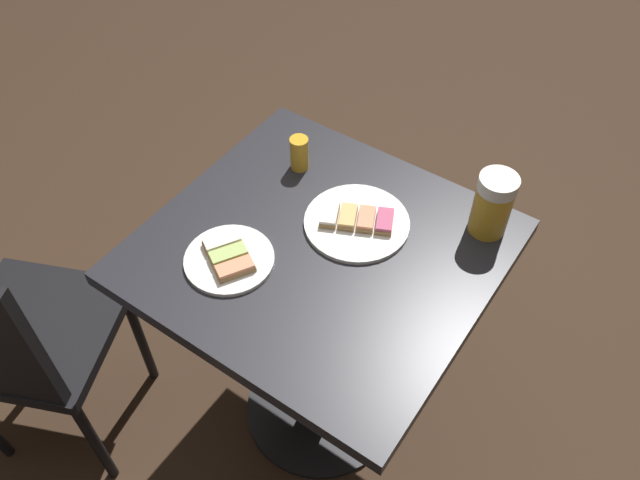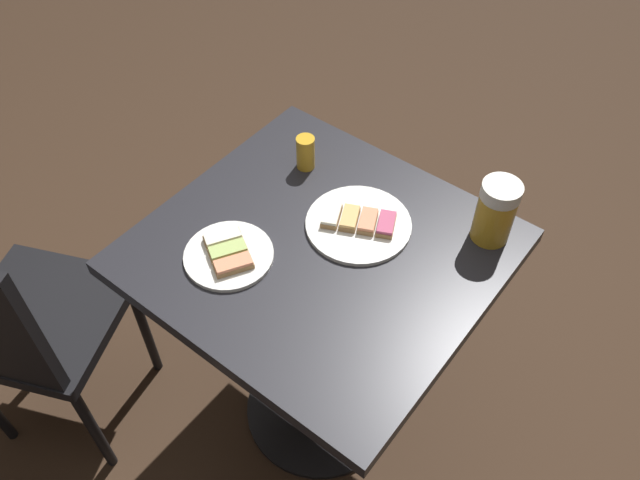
# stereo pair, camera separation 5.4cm
# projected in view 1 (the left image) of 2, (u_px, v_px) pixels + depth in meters

# --- Properties ---
(ground_plane) EXTENTS (6.00, 6.00, 0.00)m
(ground_plane) POSITION_uv_depth(u_px,v_px,m) (320.00, 408.00, 1.97)
(ground_plane) COLOR #382619
(cafe_table) EXTENTS (0.73, 0.69, 0.75)m
(cafe_table) POSITION_uv_depth(u_px,v_px,m) (320.00, 295.00, 1.54)
(cafe_table) COLOR black
(cafe_table) RESTS_ON ground_plane
(plate_near) EXTENTS (0.24, 0.24, 0.03)m
(plate_near) POSITION_uv_depth(u_px,v_px,m) (357.00, 221.00, 1.44)
(plate_near) COLOR white
(plate_near) RESTS_ON cafe_table
(plate_far) EXTENTS (0.19, 0.19, 0.03)m
(plate_far) POSITION_uv_depth(u_px,v_px,m) (229.00, 258.00, 1.37)
(plate_far) COLOR white
(plate_far) RESTS_ON cafe_table
(beer_mug) EXTENTS (0.08, 0.14, 0.15)m
(beer_mug) POSITION_uv_depth(u_px,v_px,m) (494.00, 203.00, 1.39)
(beer_mug) COLOR gold
(beer_mug) RESTS_ON cafe_table
(beer_glass_small) EXTENTS (0.04, 0.04, 0.09)m
(beer_glass_small) POSITION_uv_depth(u_px,v_px,m) (299.00, 153.00, 1.54)
(beer_glass_small) COLOR gold
(beer_glass_small) RESTS_ON cafe_table
(cafe_chair) EXTENTS (0.50, 0.50, 0.87)m
(cafe_chair) POSITION_uv_depth(u_px,v_px,m) (16.00, 340.00, 1.55)
(cafe_chair) COLOR black
(cafe_chair) RESTS_ON ground_plane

